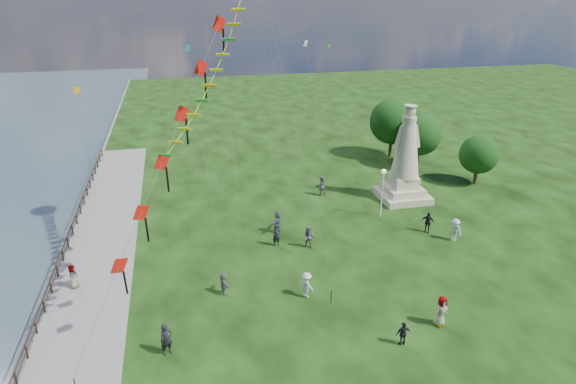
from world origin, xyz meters
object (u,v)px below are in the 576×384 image
object	(u,v)px
person_3	(403,334)
person_6	(277,235)
person_5	(224,283)
person_2	(307,285)
lamppost	(383,183)
person_8	(455,230)
person_11	(278,222)
person_9	(428,222)
person_7	(321,186)
person_1	(309,237)
person_10	(73,278)
person_4	(441,311)
person_0	(166,339)
statue	(405,165)

from	to	relation	value
person_3	person_6	size ratio (longest dim) A/B	0.84
person_5	person_6	xyz separation A→B (m)	(4.54, 5.26, 0.13)
person_2	lamppost	bearing A→B (deg)	-78.91
person_8	lamppost	bearing A→B (deg)	-170.02
person_2	person_11	size ratio (longest dim) A/B	0.92
person_9	person_7	bearing A→B (deg)	161.86
person_1	person_10	xyz separation A→B (m)	(-16.05, -1.61, -0.06)
person_4	person_11	distance (m)	14.87
person_0	person_11	distance (m)	14.87
person_2	person_10	bearing A→B (deg)	37.76
person_7	person_10	bearing A→B (deg)	35.20
person_9	person_11	size ratio (longest dim) A/B	0.95
lamppost	person_9	world-z (taller)	lamppost
person_1	statue	bearing A→B (deg)	67.93
person_5	person_7	bearing A→B (deg)	-48.86
person_3	person_10	distance (m)	20.57
person_2	person_7	xyz separation A→B (m)	(5.69, 15.36, 0.10)
person_0	person_4	world-z (taller)	person_4
person_11	person_5	bearing A→B (deg)	4.96
statue	person_7	distance (m)	7.82
person_4	person_6	distance (m)	13.32
statue	person_10	xyz separation A→B (m)	(-26.95, -8.52, -2.47)
person_0	person_8	distance (m)	22.78
person_10	person_11	size ratio (longest dim) A/B	0.88
person_2	person_1	bearing A→B (deg)	-52.43
statue	person_5	world-z (taller)	statue
person_0	person_11	world-z (taller)	person_0
lamppost	person_6	world-z (taller)	lamppost
person_4	person_8	xyz separation A→B (m)	(6.30, 8.92, -0.04)
person_0	person_9	distance (m)	22.22
person_3	person_8	distance (m)	13.48
statue	person_0	distance (m)	26.73
statue	person_4	xyz separation A→B (m)	(-6.07, -17.32, -2.33)
person_0	person_5	bearing A→B (deg)	29.89
statue	person_11	bearing A→B (deg)	-161.59
person_8	person_4	bearing A→B (deg)	-61.18
person_5	person_3	bearing A→B (deg)	-139.85
statue	person_8	xyz separation A→B (m)	(0.23, -8.40, -2.37)
statue	person_6	xyz separation A→B (m)	(-13.15, -6.04, -2.41)
person_3	person_5	xyz separation A→B (m)	(-8.81, 7.04, 0.01)
person_0	person_4	size ratio (longest dim) A/B	0.97
person_2	person_9	xyz separation A→B (m)	(11.62, 6.19, 0.02)
person_0	person_1	size ratio (longest dim) A/B	1.06
person_0	person_3	xyz separation A→B (m)	(12.34, -2.25, -0.20)
person_0	person_4	bearing A→B (deg)	-28.43
person_3	person_10	bearing A→B (deg)	-27.61
person_4	person_11	xyz separation A→B (m)	(-6.54, 13.36, -0.03)
person_7	person_1	bearing A→B (deg)	73.89
lamppost	person_3	size ratio (longest dim) A/B	2.98
lamppost	person_0	xyz separation A→B (m)	(-17.66, -12.91, -2.18)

